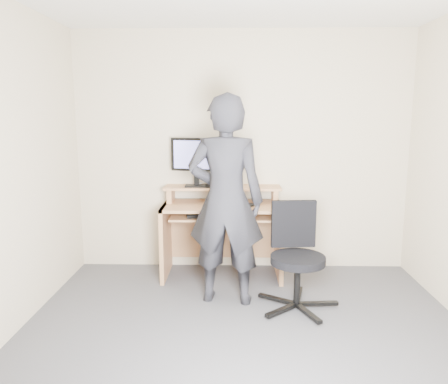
{
  "coord_description": "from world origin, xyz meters",
  "views": [
    {
      "loc": [
        -0.09,
        -2.85,
        1.66
      ],
      "look_at": [
        -0.17,
        1.05,
        0.95
      ],
      "focal_mm": 35.0,
      "sensor_mm": 36.0,
      "label": 1
    }
  ],
  "objects_px": {
    "monitor": "(196,158)",
    "office_chair": "(296,252)",
    "desk": "(222,222)",
    "person": "(226,201)"
  },
  "relations": [
    {
      "from": "office_chair",
      "to": "person",
      "type": "bearing_deg",
      "value": 167.04
    },
    {
      "from": "monitor",
      "to": "person",
      "type": "height_order",
      "value": "person"
    },
    {
      "from": "monitor",
      "to": "office_chair",
      "type": "distance_m",
      "value": 1.43
    },
    {
      "from": "desk",
      "to": "monitor",
      "type": "distance_m",
      "value": 0.72
    },
    {
      "from": "office_chair",
      "to": "person",
      "type": "xyz_separation_m",
      "value": [
        -0.61,
        0.09,
        0.43
      ]
    },
    {
      "from": "person",
      "to": "monitor",
      "type": "bearing_deg",
      "value": -59.58
    },
    {
      "from": "desk",
      "to": "office_chair",
      "type": "xyz_separation_m",
      "value": [
        0.65,
        -0.78,
        -0.07
      ]
    },
    {
      "from": "office_chair",
      "to": "person",
      "type": "height_order",
      "value": "person"
    },
    {
      "from": "desk",
      "to": "person",
      "type": "distance_m",
      "value": 0.78
    },
    {
      "from": "monitor",
      "to": "office_chair",
      "type": "height_order",
      "value": "monitor"
    }
  ]
}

